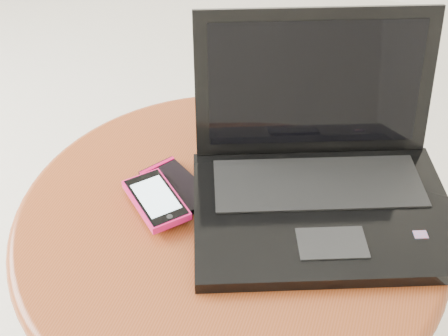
% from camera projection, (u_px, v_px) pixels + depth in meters
% --- Properties ---
extents(table, '(0.67, 0.67, 0.53)m').
position_uv_depth(table, '(228.00, 262.00, 1.01)').
color(table, '#4B2D1A').
rests_on(table, ground).
extents(laptop, '(0.48, 0.45, 0.25)m').
position_uv_depth(laptop, '(320.00, 174.00, 0.93)').
color(laptop, black).
rests_on(laptop, table).
extents(phone_black, '(0.14, 0.12, 0.01)m').
position_uv_depth(phone_black, '(177.00, 187.00, 0.97)').
color(phone_black, black).
rests_on(phone_black, table).
extents(phone_pink, '(0.13, 0.13, 0.01)m').
position_uv_depth(phone_pink, '(156.00, 200.00, 0.93)').
color(phone_pink, '#D4125A').
rests_on(phone_pink, phone_black).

